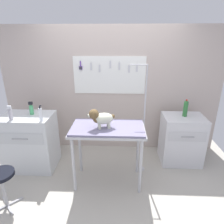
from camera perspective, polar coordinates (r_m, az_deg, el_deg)
name	(u,v)px	position (r m, az deg, el deg)	size (l,w,h in m)	color
ground	(107,191)	(3.10, -1.55, -22.02)	(4.40, 4.00, 0.04)	#ABA69A
rear_wall_panel	(111,91)	(3.67, -0.34, 6.12)	(4.00, 0.11, 2.30)	#BCACA3
grooming_table	(108,133)	(2.79, -1.27, -6.17)	(1.04, 0.57, 0.92)	#B7B7BC
grooming_arm	(143,125)	(3.09, 9.05, -3.74)	(0.30, 0.11, 1.74)	#B7B7BC
dog	(101,118)	(2.67, -3.28, -1.70)	(0.37, 0.23, 0.27)	beige
counter_left	(30,142)	(3.57, -22.61, -7.92)	(0.80, 0.58, 0.93)	silver
cabinet_right	(181,139)	(3.66, 19.46, -7.45)	(0.68, 0.54, 0.85)	silver
stool	(1,179)	(2.92, -29.43, -16.66)	(0.33, 0.33, 0.53)	#9E9EA3
detangler_spray	(41,114)	(3.06, -20.00, -0.63)	(0.05, 0.05, 0.24)	white
spray_bottle_short	(31,109)	(3.38, -22.37, 0.80)	(0.06, 0.06, 0.21)	#44A567
pump_bottle_white	(10,114)	(3.28, -27.40, -0.48)	(0.06, 0.06, 0.22)	#ACA9B4
soda_bottle	(186,108)	(3.47, 20.56, 0.97)	(0.07, 0.07, 0.29)	#2E7036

